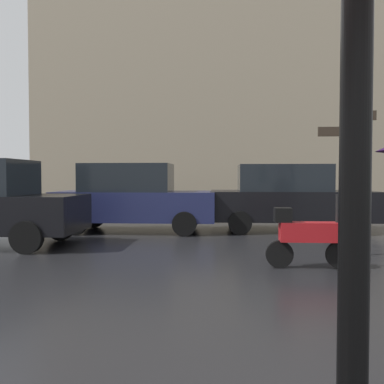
{
  "coord_description": "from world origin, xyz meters",
  "views": [
    {
      "loc": [
        -0.23,
        -2.02,
        1.53
      ],
      "look_at": [
        -0.73,
        5.37,
        1.26
      ],
      "focal_mm": 40.34,
      "sensor_mm": 36.0,
      "label": 1
    }
  ],
  "objects_px": {
    "parked_scooter": "(307,235)",
    "street_signpost": "(346,163)",
    "parked_car_right": "(133,197)",
    "parked_car_distant": "(288,197)"
  },
  "relations": [
    {
      "from": "parked_scooter",
      "to": "street_signpost",
      "type": "bearing_deg",
      "value": 47.65
    },
    {
      "from": "parked_scooter",
      "to": "street_signpost",
      "type": "relative_size",
      "value": 0.49
    },
    {
      "from": "parked_scooter",
      "to": "street_signpost",
      "type": "height_order",
      "value": "street_signpost"
    },
    {
      "from": "street_signpost",
      "to": "parked_scooter",
      "type": "bearing_deg",
      "value": -129.45
    },
    {
      "from": "parked_scooter",
      "to": "parked_car_right",
      "type": "bearing_deg",
      "value": 127.36
    },
    {
      "from": "parked_car_distant",
      "to": "parked_scooter",
      "type": "bearing_deg",
      "value": 82.88
    },
    {
      "from": "parked_car_right",
      "to": "parked_car_distant",
      "type": "bearing_deg",
      "value": 170.04
    },
    {
      "from": "parked_car_distant",
      "to": "street_signpost",
      "type": "bearing_deg",
      "value": 95.12
    },
    {
      "from": "parked_car_right",
      "to": "street_signpost",
      "type": "height_order",
      "value": "street_signpost"
    },
    {
      "from": "parked_scooter",
      "to": "parked_car_right",
      "type": "relative_size",
      "value": 0.33
    }
  ]
}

